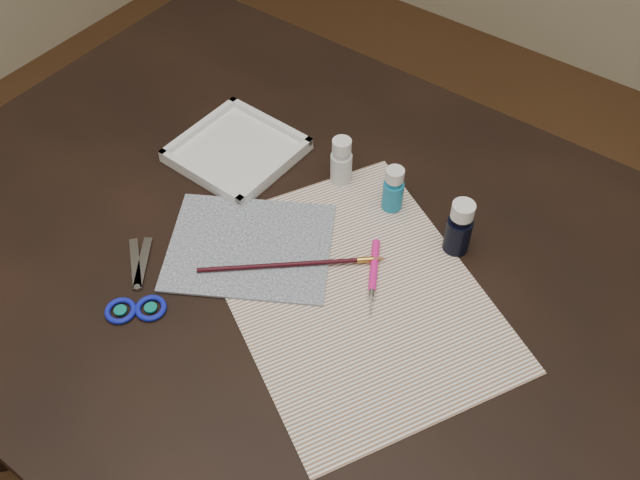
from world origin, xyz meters
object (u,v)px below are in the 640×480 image
Objects in this scene: paint_bottle_navy at (459,227)px; scissors at (133,279)px; paper at (354,293)px; paint_bottle_cyan at (393,189)px; palette_tray at (237,150)px; canvas at (250,247)px; paint_bottle_white at (341,161)px.

paint_bottle_navy reaches higher than scissors.
paint_bottle_cyan is at bearing 105.55° from paper.
paint_bottle_navy is 0.51× the size of palette_tray.
paper is at bearing 7.65° from canvas.
palette_tray reaches higher than scissors.
canvas is 0.30m from paint_bottle_navy.
paint_bottle_white is 0.35m from scissors.
scissors reaches higher than canvas.
canvas is 2.84× the size of paint_bottle_white.
scissors is 0.28m from palette_tray.
paper is 1.85× the size of canvas.
paint_bottle_navy is 0.46m from scissors.
paper is 0.17m from paint_bottle_navy.
canvas is 0.17m from scissors.
paint_bottle_navy is at bearing -6.99° from paint_bottle_cyan.
paint_bottle_white is 1.06× the size of paint_bottle_cyan.
paint_bottle_navy reaches higher than paper.
paint_bottle_white reaches higher than paint_bottle_cyan.
paint_bottle_navy reaches higher than palette_tray.
palette_tray is at bearing -38.91° from scissors.
paint_bottle_white is at bearing -68.72° from scissors.
scissors is at bearing -122.82° from canvas.
palette_tray is (-0.14, 0.14, 0.01)m from canvas.
paint_bottle_white is 0.50× the size of scissors.
paint_bottle_white is (0.02, 0.19, 0.04)m from canvas.
palette_tray is (-0.31, 0.12, 0.01)m from paper.
canvas is 3.02× the size of paint_bottle_cyan.
canvas is 0.23m from paint_bottle_cyan.
paint_bottle_cyan reaches higher than palette_tray.
paint_bottle_navy is at bearing -4.30° from paint_bottle_white.
paper is 0.17m from canvas.
paint_bottle_cyan is at bearing 10.86° from palette_tray.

